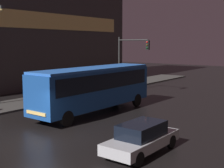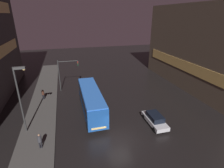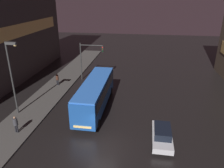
# 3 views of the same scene
# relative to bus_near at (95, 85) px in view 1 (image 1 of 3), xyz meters

# --- Properties ---
(ground_plane) EXTENTS (120.00, 120.00, 0.00)m
(ground_plane) POSITION_rel_bus_near_xyz_m (2.11, -6.88, -2.06)
(ground_plane) COLOR black
(sidewalk_left) EXTENTS (4.00, 48.00, 0.15)m
(sidewalk_left) POSITION_rel_bus_near_xyz_m (-6.89, 3.12, -1.99)
(sidewalk_left) COLOR #3D3A38
(sidewalk_left) RESTS_ON ground
(building_left_tower) EXTENTS (10.07, 29.21, 20.23)m
(building_left_tower) POSITION_rel_bus_near_xyz_m (-17.52, 6.68, 8.06)
(building_left_tower) COLOR #383333
(building_left_tower) RESTS_ON ground
(bus_near) EXTENTS (2.53, 10.81, 3.34)m
(bus_near) POSITION_rel_bus_near_xyz_m (0.00, 0.00, 0.00)
(bus_near) COLOR #194793
(bus_near) RESTS_ON ground
(car_taxi) EXTENTS (1.78, 4.37, 1.44)m
(car_taxi) POSITION_rel_bus_near_xyz_m (7.21, -5.15, -1.32)
(car_taxi) COLOR #B7B7BC
(car_taxi) RESTS_ON ground
(pedestrian_near) EXTENTS (0.55, 0.55, 1.69)m
(pedestrian_near) POSITION_rel_bus_near_xyz_m (-6.93, 5.79, -0.90)
(pedestrian_near) COLOR black
(pedestrian_near) RESTS_ON sidewalk_left
(traffic_light_main) EXTENTS (3.62, 0.35, 5.71)m
(traffic_light_main) POSITION_rel_bus_near_xyz_m (-2.93, 8.93, 1.85)
(traffic_light_main) COLOR #2D2D2D
(traffic_light_main) RESTS_ON ground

